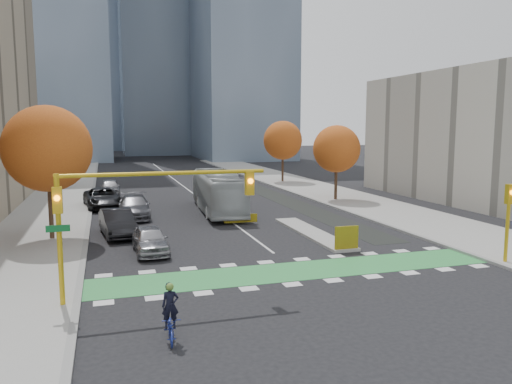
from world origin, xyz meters
TOP-DOWN VIEW (x-y plane):
  - ground at (0.00, 0.00)m, footprint 300.00×300.00m
  - sidewalk_west at (-13.50, 20.00)m, footprint 7.00×120.00m
  - sidewalk_east at (13.50, 20.00)m, footprint 7.00×120.00m
  - curb_west at (-10.00, 20.00)m, footprint 0.30×120.00m
  - curb_east at (10.00, 20.00)m, footprint 0.30×120.00m
  - bike_crossing at (0.00, 1.50)m, footprint 20.00×3.00m
  - centre_line at (0.00, 40.00)m, footprint 0.15×70.00m
  - bike_lane_paint at (7.50, 30.00)m, footprint 2.50×50.00m
  - median_island at (4.00, 9.00)m, footprint 1.60×10.00m
  - hazard_board at (4.00, 4.20)m, footprint 1.40×0.12m
  - tower_ne at (20.00, 85.00)m, footprint 18.00×24.00m
  - tower_far at (-4.00, 140.00)m, footprint 26.00×26.00m
  - tree_west at (-12.00, 12.00)m, footprint 5.20×5.20m
  - tree_east_near at (12.00, 22.00)m, footprint 4.40×4.40m
  - tree_east_far at (12.50, 38.00)m, footprint 4.80×4.80m
  - traffic_signal_west at (-7.93, -0.51)m, footprint 8.53×0.56m
  - traffic_signal_east at (10.50, -0.51)m, footprint 0.35×0.43m
  - cyclist at (-6.90, -4.69)m, footprint 0.69×1.72m
  - bus at (0.01, 19.10)m, footprint 3.55×12.06m
  - parked_car_a at (-6.50, 7.10)m, footprint 1.88×4.42m
  - parked_car_b at (-8.11, 12.10)m, footprint 2.40×5.32m
  - parked_car_c at (-6.70, 18.44)m, footprint 2.61×5.89m
  - parked_car_d at (-9.00, 23.94)m, footprint 3.53×6.42m
  - parked_car_e at (-8.29, 32.00)m, footprint 1.98×4.79m

SIDE VIEW (x-z plane):
  - ground at x=0.00m, z-range 0.00..0.00m
  - centre_line at x=0.00m, z-range 0.00..0.01m
  - bike_lane_paint at x=7.50m, z-range 0.00..0.01m
  - bike_crossing at x=0.00m, z-range 0.00..0.01m
  - sidewalk_west at x=-13.50m, z-range 0.00..0.15m
  - sidewalk_east at x=13.50m, z-range 0.00..0.15m
  - curb_west at x=-10.00m, z-range -0.01..0.15m
  - curb_east at x=10.00m, z-range -0.01..0.15m
  - median_island at x=4.00m, z-range 0.00..0.16m
  - cyclist at x=-6.90m, z-range -0.32..1.62m
  - parked_car_a at x=-6.50m, z-range 0.00..1.49m
  - hazard_board at x=4.00m, z-range 0.15..1.45m
  - parked_car_e at x=-8.29m, z-range 0.00..1.62m
  - parked_car_c at x=-6.70m, z-range 0.00..1.68m
  - parked_car_b at x=-8.11m, z-range 0.00..1.69m
  - parked_car_d at x=-9.00m, z-range 0.00..1.70m
  - bus at x=0.01m, z-range 0.00..3.32m
  - traffic_signal_east at x=10.50m, z-range 0.68..4.78m
  - traffic_signal_west at x=-7.93m, z-range 1.43..6.63m
  - tree_east_near at x=12.00m, z-range 1.33..8.40m
  - tree_east_far at x=12.50m, z-range 1.42..9.07m
  - tree_west at x=-12.00m, z-range 1.50..9.73m
  - tower_ne at x=20.00m, z-range 0.00..60.00m
  - tower_far at x=-4.00m, z-range 0.00..80.00m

